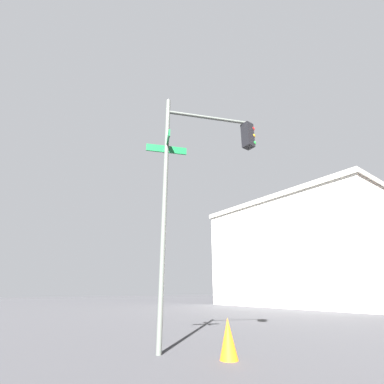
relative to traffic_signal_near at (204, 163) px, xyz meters
name	(u,v)px	position (x,y,z in m)	size (l,w,h in m)	color
traffic_signal_near	(204,163)	(0.00, 0.00, 0.00)	(1.61, 2.97, 6.49)	#474C47
building_stucco	(339,258)	(-8.31, 24.93, -0.14)	(14.83, 22.64, 8.83)	silver
traffic_cone	(228,338)	(0.76, -0.09, -4.19)	(0.36, 0.36, 0.74)	orange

